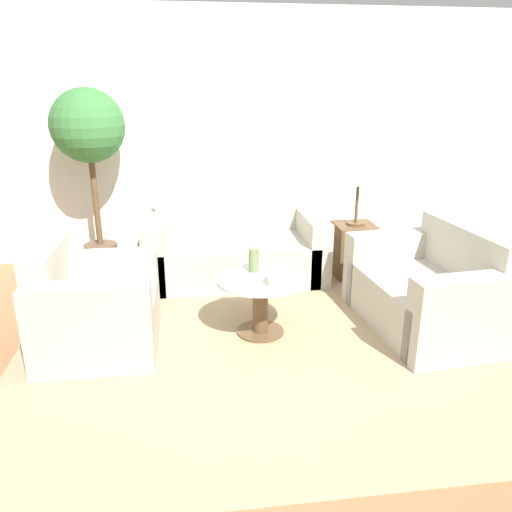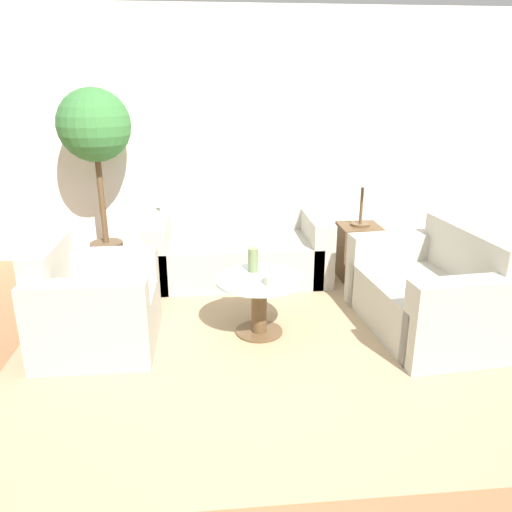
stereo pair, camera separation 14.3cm
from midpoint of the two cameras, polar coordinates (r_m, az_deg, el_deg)
ground_plane at (r=3.36m, az=0.89°, el=-14.26°), size 14.00×14.00×0.00m
wall_back at (r=5.47m, az=-2.21°, el=13.35°), size 10.00×0.06×2.60m
rug at (r=3.96m, az=1.40°, el=-8.69°), size 3.60×3.40×0.01m
sofa_main at (r=5.02m, az=-1.26°, el=0.82°), size 1.74×0.89×0.82m
armchair at (r=3.84m, az=-17.41°, el=-5.93°), size 0.82×0.86×0.79m
loveseat at (r=4.18m, az=20.60°, el=-4.29°), size 0.96×1.36×0.81m
coffee_table at (r=3.83m, az=1.43°, el=-4.84°), size 0.67×0.67×0.46m
side_table at (r=5.09m, az=12.39°, el=0.54°), size 0.39×0.39×0.53m
table_lamp at (r=4.91m, az=13.03°, el=9.10°), size 0.31×0.31×0.65m
potted_plant at (r=5.16m, az=-17.11°, el=12.80°), size 0.70×0.70×1.82m
vase at (r=3.87m, az=0.72°, el=-0.47°), size 0.08×0.08×0.19m
bowl at (r=3.66m, az=3.44°, el=-2.69°), size 0.18×0.18×0.07m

